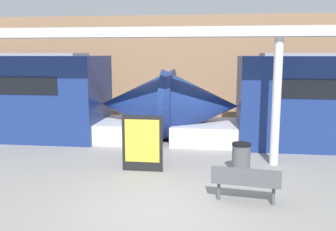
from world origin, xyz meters
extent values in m
plane|color=gray|center=(0.00, 0.00, 0.00)|extent=(60.00, 60.00, 0.00)
cube|color=#937051|center=(0.00, 11.08, 2.50)|extent=(56.00, 0.20, 5.00)
cone|color=navy|center=(0.56, 6.33, 1.32)|extent=(2.74, 2.63, 2.63)
cube|color=silver|center=(0.82, 6.33, 0.35)|extent=(2.46, 2.46, 0.70)
cone|color=navy|center=(-1.76, 6.33, 1.32)|extent=(2.74, 2.63, 2.63)
cube|color=silver|center=(-2.02, 6.33, 0.35)|extent=(2.46, 2.46, 0.70)
cube|color=#4C4F54|center=(1.81, 0.67, 0.46)|extent=(1.49, 0.64, 0.04)
cube|color=#4C4F54|center=(1.78, 0.47, 0.65)|extent=(1.44, 0.24, 0.34)
cylinder|color=#4C4F54|center=(1.24, 0.75, 0.22)|extent=(0.07, 0.07, 0.44)
cylinder|color=#4C4F54|center=(2.39, 0.59, 0.22)|extent=(0.07, 0.07, 0.44)
cylinder|color=#4C4F54|center=(1.83, 2.61, 0.39)|extent=(0.48, 0.48, 0.79)
cylinder|color=black|center=(1.83, 2.61, 0.82)|extent=(0.50, 0.50, 0.06)
cube|color=black|center=(-0.82, 2.55, 0.77)|extent=(1.11, 0.06, 1.54)
cube|color=gold|center=(-0.82, 2.52, 0.85)|extent=(0.94, 0.01, 1.17)
cylinder|color=silver|center=(2.83, 3.65, 1.82)|extent=(0.25, 0.25, 3.64)
cube|color=#B7B7BC|center=(2.83, 3.65, 3.78)|extent=(28.00, 0.60, 0.28)
camera|label=1|loc=(1.15, -7.15, 3.17)|focal=40.00mm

